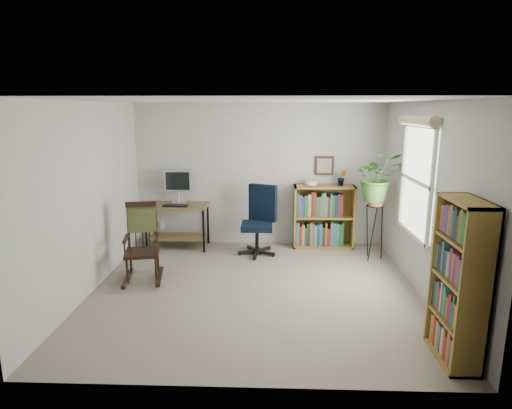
{
  "coord_description": "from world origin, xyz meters",
  "views": [
    {
      "loc": [
        0.2,
        -5.19,
        2.31
      ],
      "look_at": [
        0.0,
        0.4,
        1.05
      ],
      "focal_mm": 30.0,
      "sensor_mm": 36.0,
      "label": 1
    }
  ],
  "objects_px": {
    "desk": "(178,226)",
    "office_chair": "(257,221)",
    "rocking_chair": "(142,242)",
    "low_bookshelf": "(324,217)",
    "tall_bookshelf": "(459,282)"
  },
  "relations": [
    {
      "from": "desk",
      "to": "office_chair",
      "type": "xyz_separation_m",
      "value": [
        1.35,
        -0.31,
        0.19
      ]
    },
    {
      "from": "rocking_chair",
      "to": "low_bookshelf",
      "type": "distance_m",
      "value": 3.05
    },
    {
      "from": "office_chair",
      "to": "tall_bookshelf",
      "type": "relative_size",
      "value": 0.73
    },
    {
      "from": "desk",
      "to": "office_chair",
      "type": "relative_size",
      "value": 0.91
    },
    {
      "from": "low_bookshelf",
      "to": "tall_bookshelf",
      "type": "bearing_deg",
      "value": -75.89
    },
    {
      "from": "office_chair",
      "to": "low_bookshelf",
      "type": "relative_size",
      "value": 1.07
    },
    {
      "from": "office_chair",
      "to": "low_bookshelf",
      "type": "distance_m",
      "value": 1.19
    },
    {
      "from": "desk",
      "to": "tall_bookshelf",
      "type": "relative_size",
      "value": 0.67
    },
    {
      "from": "office_chair",
      "to": "low_bookshelf",
      "type": "height_order",
      "value": "office_chair"
    },
    {
      "from": "low_bookshelf",
      "to": "tall_bookshelf",
      "type": "relative_size",
      "value": 0.69
    },
    {
      "from": "desk",
      "to": "low_bookshelf",
      "type": "distance_m",
      "value": 2.46
    },
    {
      "from": "desk",
      "to": "rocking_chair",
      "type": "relative_size",
      "value": 0.95
    },
    {
      "from": "desk",
      "to": "rocking_chair",
      "type": "bearing_deg",
      "value": -97.18
    },
    {
      "from": "desk",
      "to": "tall_bookshelf",
      "type": "bearing_deg",
      "value": -44.13
    },
    {
      "from": "office_chair",
      "to": "rocking_chair",
      "type": "bearing_deg",
      "value": -120.43
    }
  ]
}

